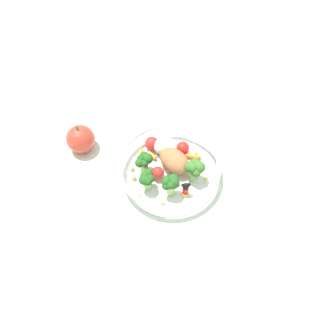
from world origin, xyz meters
TOP-DOWN VIEW (x-y plane):
  - ground_plane at (0.00, 0.00)m, footprint 2.40×2.40m
  - food_container at (-0.00, 0.00)m, footprint 0.23×0.23m
  - loose_apple at (0.04, 0.21)m, footprint 0.07×0.07m

SIDE VIEW (x-z plane):
  - ground_plane at x=0.00m, z-range 0.00..0.00m
  - food_container at x=0.00m, z-range 0.00..0.06m
  - loose_apple at x=0.04m, z-range -0.01..0.07m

